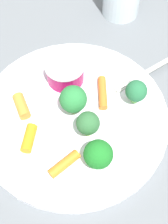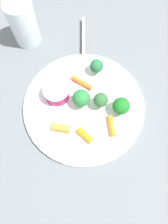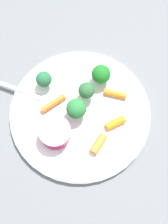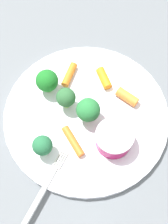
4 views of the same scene
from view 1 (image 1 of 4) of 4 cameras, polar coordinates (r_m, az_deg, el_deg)
ground_plane at (r=0.44m, az=-1.94°, el=-1.26°), size 2.40×2.40×0.00m
plate at (r=0.44m, az=-1.97°, el=-0.86°), size 0.26×0.26×0.01m
sauce_cup at (r=0.45m, az=-3.44°, el=7.30°), size 0.06×0.06×0.03m
broccoli_floret_0 at (r=0.40m, az=0.72°, el=-2.11°), size 0.03×0.03×0.04m
broccoli_floret_1 at (r=0.41m, az=-2.44°, el=2.34°), size 0.04×0.04×0.05m
broccoli_floret_2 at (r=0.38m, az=2.60°, el=-7.71°), size 0.04×0.04×0.04m
broccoli_floret_3 at (r=0.43m, az=9.43°, el=3.73°), size 0.03×0.03×0.04m
carrot_stick_0 at (r=0.45m, az=3.38°, el=3.50°), size 0.05×0.02×0.01m
carrot_stick_1 at (r=0.41m, az=-9.93°, el=-4.71°), size 0.04×0.02×0.01m
carrot_stick_2 at (r=0.39m, az=-4.10°, el=-9.29°), size 0.04×0.04×0.01m
carrot_stick_3 at (r=0.44m, az=-11.26°, el=1.01°), size 0.04×0.03×0.02m
fork at (r=0.49m, az=13.25°, el=8.14°), size 0.12×0.13×0.00m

